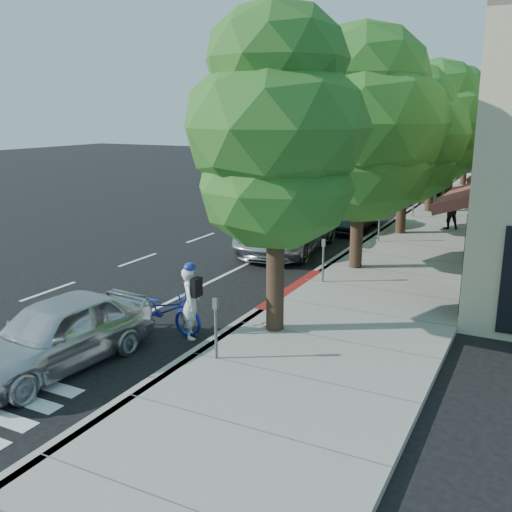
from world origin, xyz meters
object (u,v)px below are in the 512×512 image
Objects in this scene: white_pickup at (416,183)px; near_car_a at (57,333)px; street_tree_2 at (406,135)px; street_tree_4 at (455,115)px; street_tree_0 at (276,133)px; cyclist at (191,303)px; street_tree_1 at (361,126)px; dark_sedan at (354,214)px; street_tree_5 at (468,123)px; silver_suv at (286,231)px; bicycle at (164,310)px; dark_suv_far at (428,180)px; pedestrian at (450,210)px; street_tree_3 at (435,124)px.

white_pickup reaches higher than near_car_a.
street_tree_4 reaches higher than street_tree_2.
cyclist is at bearing -147.99° from street_tree_0.
near_car_a is (-1.41, -26.50, -0.18)m from white_pickup.
cyclist is (-1.60, -1.00, -3.70)m from street_tree_0.
cyclist is (-1.60, -25.00, -3.95)m from street_tree_4.
street_tree_1 is at bearing -91.92° from white_pickup.
street_tree_2 is 12.02m from street_tree_4.
dark_sedan is (-0.51, 13.40, -0.14)m from cyclist.
silver_suv is at bearing -97.84° from street_tree_5.
street_tree_1 is 17.47m from white_pickup.
dark_suv_far is at bearing -4.56° from bicycle.
pedestrian is (1.63, -10.25, -3.82)m from street_tree_4.
street_tree_3 reaches higher than bicycle.
street_tree_4 reaches higher than pedestrian.
street_tree_3 reaches higher than dark_suv_far.
white_pickup is at bearing 94.20° from street_tree_0.
street_tree_4 reaches higher than bicycle.
street_tree_3 is 1.51× the size of dark_suv_far.
silver_suv is (-3.10, -22.50, -3.50)m from street_tree_5.
silver_suv is (-1.50, 8.50, -0.06)m from cyclist.
street_tree_3 is at bearing 90.00° from street_tree_2.
cyclist is 0.30× the size of silver_suv.
pedestrian is (3.07, -11.50, 0.11)m from dark_suv_far.
near_car_a is at bearing -100.64° from white_pickup.
near_car_a is at bearing 120.14° from cyclist.
street_tree_2 is 0.97× the size of street_tree_5.
near_car_a is (-0.74, -2.50, 0.20)m from bicycle.
cyclist is 15.10m from pedestrian.
dark_suv_far is at bearing 79.61° from silver_suv.
dark_sedan is (0.25, 13.40, 0.15)m from bicycle.
street_tree_0 reaches higher than pedestrian.
street_tree_3 is at bearing -9.64° from bicycle.
street_tree_4 is at bearing 90.00° from street_tree_0.
silver_suv is at bearing 2.43° from bicycle.
street_tree_5 is 1.15× the size of white_pickup.
cyclist reaches higher than bicycle.
street_tree_5 is at bearing 90.00° from street_tree_2.
pedestrian is at bearing -68.99° from street_tree_3.
street_tree_3 reaches higher than dark_sedan.
dark_sedan is at bearing -26.70° from cyclist.
street_tree_2 is 1.39× the size of dark_suv_far.
dark_suv_far is at bearing -106.91° from street_tree_5.
cyclist reaches higher than silver_suv.
dark_suv_far is at bearing 96.21° from street_tree_2.
street_tree_4 is at bearing 80.44° from dark_sedan.
street_tree_3 is (0.00, 6.00, 0.35)m from street_tree_2.
street_tree_3 reaches higher than cyclist.
street_tree_5 is 1.29× the size of silver_suv.
white_pickup is at bearing -98.76° from dark_suv_far.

